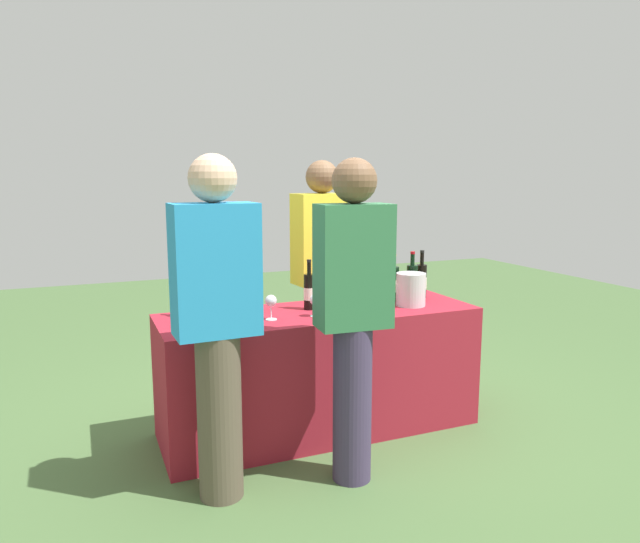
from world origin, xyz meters
name	(u,v)px	position (x,y,z in m)	size (l,w,h in m)	color
ground_plane	(320,428)	(0.00, 0.00, 0.00)	(12.00, 12.00, 0.00)	#476638
tasting_table	(320,371)	(0.00, 0.00, 0.39)	(1.98, 0.65, 0.78)	maroon
wine_bottle_0	(193,297)	(-0.75, 0.15, 0.90)	(0.07, 0.07, 0.33)	black
wine_bottle_1	(257,292)	(-0.36, 0.16, 0.89)	(0.07, 0.07, 0.33)	black
wine_bottle_2	(309,291)	(-0.04, 0.07, 0.89)	(0.07, 0.07, 0.32)	black
wine_bottle_3	(368,285)	(0.38, 0.09, 0.90)	(0.08, 0.08, 0.34)	black
wine_bottle_4	(382,286)	(0.47, 0.07, 0.89)	(0.08, 0.08, 0.30)	black
wine_bottle_5	(394,283)	(0.57, 0.09, 0.89)	(0.07, 0.07, 0.32)	black
wine_bottle_6	(412,282)	(0.70, 0.07, 0.90)	(0.07, 0.07, 0.33)	black
wine_bottle_7	(421,281)	(0.80, 0.11, 0.89)	(0.07, 0.07, 0.33)	black
wine_glass_0	(271,302)	(-0.35, -0.09, 0.88)	(0.07, 0.07, 0.15)	silver
wine_glass_1	(315,301)	(-0.08, -0.12, 0.87)	(0.07, 0.07, 0.14)	silver
wine_glass_2	(404,292)	(0.56, -0.06, 0.87)	(0.07, 0.07, 0.13)	silver
wine_glass_3	(420,290)	(0.66, -0.11, 0.88)	(0.06, 0.06, 0.14)	silver
ice_bucket	(411,289)	(0.60, -0.08, 0.88)	(0.19, 0.19, 0.21)	silver
server_pouring	(322,271)	(0.23, 0.51, 0.94)	(0.42, 0.26, 1.71)	brown
guest_0	(217,317)	(-0.77, -0.54, 0.93)	(0.41, 0.23, 1.71)	brown
guest_1	(353,309)	(-0.08, -0.64, 0.93)	(0.39, 0.23, 1.70)	#3F3351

